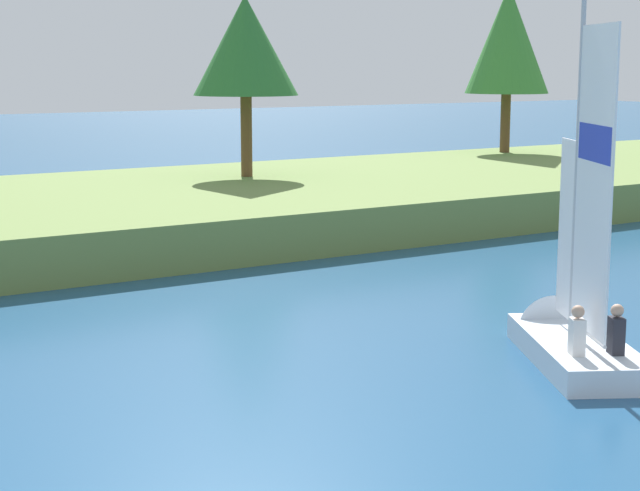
# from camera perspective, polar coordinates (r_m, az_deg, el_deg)

# --- Properties ---
(shore_bank) EXTENTS (80.00, 13.09, 1.18)m
(shore_bank) POSITION_cam_1_polar(r_m,az_deg,el_deg) (30.48, -12.81, 1.56)
(shore_bank) COLOR olive
(shore_bank) RESTS_ON ground
(shoreline_tree_midleft) EXTENTS (3.41, 3.41, 5.83)m
(shoreline_tree_midleft) POSITION_cam_1_polar(r_m,az_deg,el_deg) (34.64, -4.06, 10.70)
(shoreline_tree_midleft) COLOR brown
(shoreline_tree_midleft) RESTS_ON shore_bank
(shoreline_tree_centre) EXTENTS (3.44, 3.44, 6.85)m
(shoreline_tree_centre) POSITION_cam_1_polar(r_m,az_deg,el_deg) (44.82, 10.12, 10.89)
(shoreline_tree_centre) COLOR brown
(shoreline_tree_centre) RESTS_ON shore_bank
(sailboat) EXTENTS (3.14, 4.22, 6.33)m
(sailboat) POSITION_cam_1_polar(r_m,az_deg,el_deg) (18.22, 13.16, -4.28)
(sailboat) COLOR silver
(sailboat) RESTS_ON ground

